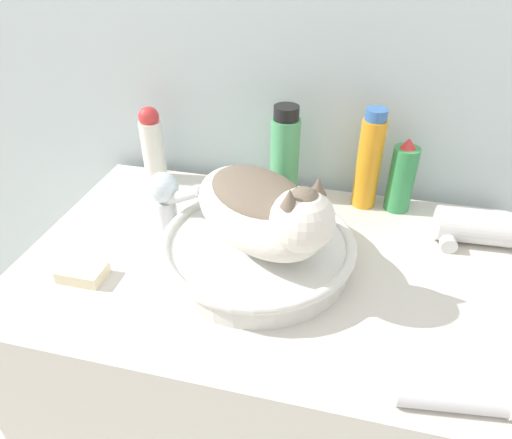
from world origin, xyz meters
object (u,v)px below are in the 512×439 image
(spray_bottle_trigger, at_px, (402,177))
(soap_bar, at_px, (83,273))
(cat, at_px, (264,208))
(lotion_bottle_white, at_px, (152,144))
(hair_dryer, at_px, (472,227))
(mouthwash_bottle, at_px, (285,154))
(cream_tube, at_px, (459,400))
(faucet, at_px, (167,196))
(shampoo_bottle_tall, at_px, (369,161))

(spray_bottle_trigger, xyz_separation_m, soap_bar, (-0.56, -0.38, -0.07))
(cat, distance_m, spray_bottle_trigger, 0.37)
(lotion_bottle_white, distance_m, hair_dryer, 0.73)
(soap_bar, bearing_deg, mouthwash_bottle, 51.42)
(spray_bottle_trigger, distance_m, lotion_bottle_white, 0.58)
(spray_bottle_trigger, distance_m, cream_tube, 0.50)
(soap_bar, bearing_deg, cat, 19.28)
(faucet, bearing_deg, shampoo_bottle_tall, 44.10)
(shampoo_bottle_tall, bearing_deg, mouthwash_bottle, 180.00)
(cat, distance_m, lotion_bottle_white, 0.43)
(shampoo_bottle_tall, distance_m, mouthwash_bottle, 0.18)
(soap_bar, bearing_deg, lotion_bottle_white, 93.15)
(mouthwash_bottle, relative_size, hair_dryer, 1.30)
(spray_bottle_trigger, bearing_deg, cream_tube, -81.40)
(cream_tube, bearing_deg, soap_bar, 169.47)
(cat, relative_size, spray_bottle_trigger, 2.12)
(hair_dryer, bearing_deg, mouthwash_bottle, 164.71)
(soap_bar, bearing_deg, cream_tube, -10.53)
(cat, xyz_separation_m, spray_bottle_trigger, (0.25, 0.27, -0.05))
(cat, bearing_deg, faucet, -159.49)
(spray_bottle_trigger, bearing_deg, mouthwash_bottle, 180.00)
(faucet, relative_size, hair_dryer, 0.78)
(faucet, distance_m, mouthwash_bottle, 0.28)
(spray_bottle_trigger, bearing_deg, faucet, -157.68)
(lotion_bottle_white, relative_size, mouthwash_bottle, 0.86)
(cat, height_order, cream_tube, cat)
(shampoo_bottle_tall, distance_m, cream_tube, 0.52)
(mouthwash_bottle, bearing_deg, faucet, -137.26)
(cat, xyz_separation_m, soap_bar, (-0.31, -0.11, -0.12))
(faucet, relative_size, shampoo_bottle_tall, 0.57)
(cat, height_order, mouthwash_bottle, cat)
(faucet, height_order, soap_bar, faucet)
(shampoo_bottle_tall, bearing_deg, cat, -122.83)
(faucet, xyz_separation_m, hair_dryer, (0.61, 0.10, -0.04))
(lotion_bottle_white, xyz_separation_m, soap_bar, (0.02, -0.38, -0.08))
(faucet, height_order, spray_bottle_trigger, spray_bottle_trigger)
(cream_tube, height_order, soap_bar, cream_tube)
(hair_dryer, xyz_separation_m, soap_bar, (-0.70, -0.29, -0.02))
(lotion_bottle_white, height_order, cream_tube, lotion_bottle_white)
(faucet, height_order, mouthwash_bottle, mouthwash_bottle)
(spray_bottle_trigger, relative_size, soap_bar, 2.07)
(faucet, bearing_deg, hair_dryer, 27.50)
(mouthwash_bottle, relative_size, cream_tube, 1.30)
(cat, distance_m, shampoo_bottle_tall, 0.32)
(spray_bottle_trigger, height_order, shampoo_bottle_tall, shampoo_bottle_tall)
(cat, bearing_deg, soap_bar, -120.93)
(spray_bottle_trigger, distance_m, shampoo_bottle_tall, 0.08)
(faucet, height_order, lotion_bottle_white, lotion_bottle_white)
(mouthwash_bottle, height_order, soap_bar, mouthwash_bottle)
(hair_dryer, relative_size, soap_bar, 2.01)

